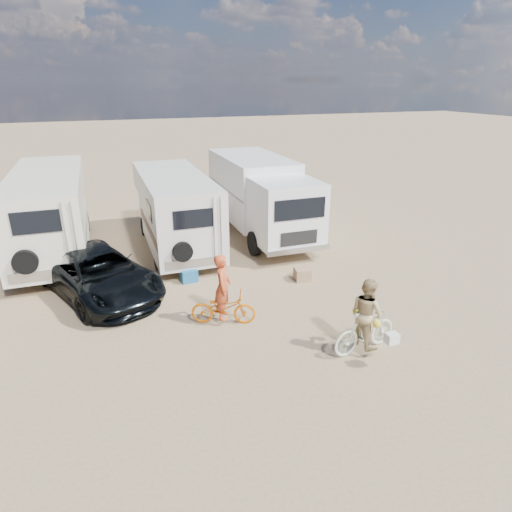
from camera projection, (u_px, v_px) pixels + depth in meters
name	position (u px, v px, depth m)	size (l,w,h in m)	color
ground	(232.00, 326.00, 12.05)	(140.00, 140.00, 0.00)	#9E825E
rv_main	(175.00, 212.00, 17.16)	(2.32, 6.68, 2.89)	silver
rv_left	(51.00, 214.00, 16.65)	(2.42, 7.97, 3.04)	white
box_truck	(261.00, 198.00, 18.71)	(2.51, 7.62, 3.15)	white
dark_suv	(98.00, 273.00, 13.58)	(2.34, 5.08, 1.41)	black
bike_man	(223.00, 308.00, 12.04)	(0.61, 1.74, 0.91)	#C85D02
bike_woman	(365.00, 331.00, 10.77)	(0.51, 1.82, 1.10)	beige
rider_man	(223.00, 293.00, 11.87)	(0.66, 0.43, 1.81)	#C04824
rider_woman	(366.00, 319.00, 10.66)	(0.84, 0.66, 1.74)	tan
bike_parked	(293.00, 231.00, 18.14)	(0.63, 1.81, 0.95)	#282B29
cooler	(189.00, 276.00, 14.63)	(0.52, 0.38, 0.42)	#1C5B8E
crate	(302.00, 274.00, 14.76)	(0.50, 0.50, 0.40)	#957251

